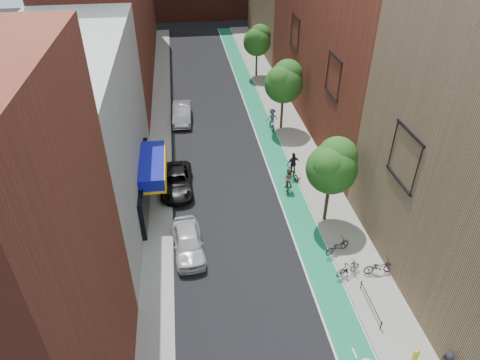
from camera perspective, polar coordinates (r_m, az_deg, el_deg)
name	(u,v)px	position (r m, az deg, el deg)	size (l,w,h in m)	color
ground	(276,358)	(23.32, 4.83, -22.57)	(160.00, 160.00, 0.00)	black
bike_lane	(261,121)	(43.56, 2.81, 7.92)	(2.00, 68.00, 0.01)	#167C52
sidewalk_left	(161,126)	(42.94, -10.53, 7.04)	(2.00, 68.00, 0.15)	gray
sidewalk_right	(285,118)	(44.03, 6.04, 8.18)	(3.00, 68.00, 0.15)	gray
building_left_white	(73,135)	(30.41, -21.41, 5.63)	(8.00, 20.00, 12.00)	silver
building_right_mid_red	(353,3)	(42.11, 14.88, 21.87)	(8.00, 28.00, 22.00)	maroon
tree_near	(333,165)	(28.28, 12.24, 1.97)	(3.40, 3.36, 6.42)	#332619
tree_mid	(284,81)	(40.13, 5.90, 13.02)	(3.55, 3.53, 6.74)	#332619
tree_far	(257,40)	(53.22, 2.33, 18.17)	(3.30, 3.25, 6.21)	#332619
parked_car_white	(188,242)	(27.76, -6.94, -8.22)	(1.87, 4.64, 1.58)	silver
parked_car_black	(177,181)	(33.34, -8.45, -0.18)	(2.41, 5.23, 1.45)	black
parked_car_silver	(182,113)	(43.50, -7.74, 8.81)	(1.76, 5.04, 1.66)	#9B9CA3
cyclist_lane_near	(288,182)	(32.97, 6.38, -0.20)	(0.93, 1.86, 2.02)	black
cyclist_lane_mid	(293,168)	(34.54, 7.09, 1.59)	(1.19, 1.84, 2.24)	black
cyclist_lane_far	(272,120)	(41.56, 4.29, 8.00)	(1.21, 1.53, 2.10)	black
parked_bike_near	(379,267)	(27.54, 18.05, -10.94)	(0.66, 1.89, 0.99)	black
parked_bike_mid	(348,268)	(26.92, 14.22, -11.33)	(0.48, 1.70, 1.02)	black
parked_bike_far	(337,246)	(28.21, 12.87, -8.59)	(0.64, 1.85, 0.97)	black
fire_hydrant	(416,355)	(24.23, 22.40, -20.77)	(0.28, 0.28, 0.81)	yellow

